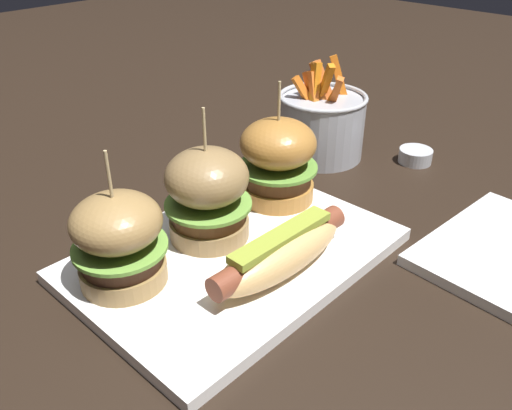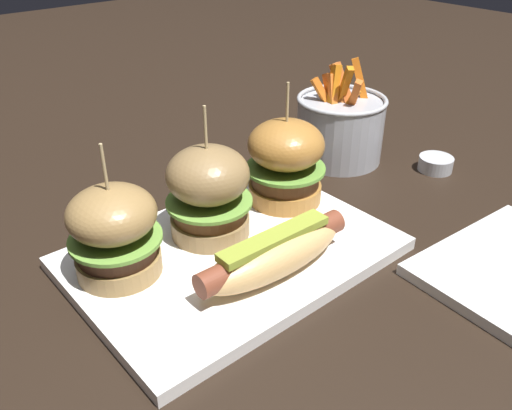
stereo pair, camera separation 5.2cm
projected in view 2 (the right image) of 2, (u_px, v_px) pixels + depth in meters
The scene contains 8 objects.
ground_plane at pixel (233, 259), 0.57m from camera, with size 3.00×3.00×0.00m, color black.
platter_main at pixel (233, 253), 0.57m from camera, with size 0.32×0.23×0.01m, color white.
hot_dog at pixel (274, 253), 0.52m from camera, with size 0.17×0.05×0.04m.
slider_left at pixel (114, 231), 0.51m from camera, with size 0.09×0.09×0.14m.
slider_center at pixel (208, 192), 0.56m from camera, with size 0.09×0.09×0.15m.
slider_right at pixel (286, 161), 0.63m from camera, with size 0.09×0.09×0.15m.
fries_bucket at pixel (340, 127), 0.76m from camera, with size 0.13×0.13×0.14m.
sauce_ramekin at pixel (436, 163), 0.75m from camera, with size 0.05×0.05×0.02m.
Camera 2 is at (-0.28, -0.37, 0.34)m, focal length 37.61 mm.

